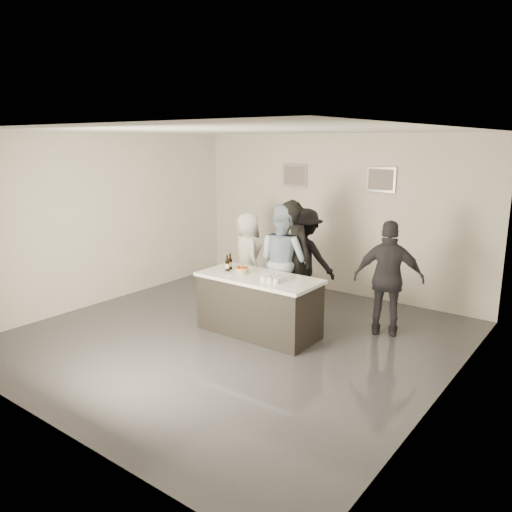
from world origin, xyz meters
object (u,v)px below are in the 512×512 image
object	(u,v)px
person_main_black	(292,259)
person_guest_back	(304,258)
person_guest_right	(389,279)
beer_bottle_b	(227,263)
person_guest_left	(248,255)
beer_bottle_a	(230,261)
person_main_blue	(283,261)
cake	(242,271)
bar_counter	(259,305)

from	to	relation	value
person_main_black	person_guest_back	xyz separation A→B (m)	(-0.13, 0.60, -0.11)
person_guest_right	beer_bottle_b	bearing A→B (deg)	8.21
person_guest_left	person_guest_right	xyz separation A→B (m)	(2.82, -0.22, 0.07)
person_guest_back	beer_bottle_a	bearing A→B (deg)	69.81
beer_bottle_b	person_main_blue	xyz separation A→B (m)	(0.43, 0.91, -0.09)
person_guest_right	person_guest_back	world-z (taller)	same
cake	person_guest_right	world-z (taller)	person_guest_right
beer_bottle_b	person_guest_back	distance (m)	1.65
beer_bottle_b	person_main_black	distance (m)	1.13
person_guest_left	cake	bearing A→B (deg)	159.70
person_main_black	person_main_blue	xyz separation A→B (m)	(-0.11, -0.08, -0.04)
cake	person_guest_back	xyz separation A→B (m)	(0.15, 1.55, -0.07)
bar_counter	person_guest_back	distance (m)	1.60
beer_bottle_b	person_guest_left	bearing A→B (deg)	116.22
beer_bottle_a	person_guest_right	world-z (taller)	person_guest_right
beer_bottle_b	person_guest_left	world-z (taller)	person_guest_left
person_main_black	person_guest_back	distance (m)	0.62
person_guest_left	person_guest_right	world-z (taller)	person_guest_right
beer_bottle_b	person_main_blue	bearing A→B (deg)	64.96
cake	beer_bottle_b	distance (m)	0.28
bar_counter	person_guest_left	size ratio (longest dim) A/B	1.17
cake	person_guest_back	bearing A→B (deg)	84.52
person_guest_back	bar_counter	bearing A→B (deg)	92.45
person_main_blue	person_guest_left	xyz separation A→B (m)	(-1.12, 0.50, -0.14)
beer_bottle_b	person_guest_right	world-z (taller)	person_guest_right
beer_bottle_a	person_guest_right	bearing A→B (deg)	26.49
beer_bottle_b	person_guest_left	distance (m)	1.59
person_main_blue	person_guest_left	bearing A→B (deg)	-12.85
person_main_blue	person_guest_back	xyz separation A→B (m)	(-0.02, 0.68, -0.07)
beer_bottle_b	person_guest_left	xyz separation A→B (m)	(-0.70, 1.41, -0.23)
person_main_blue	person_guest_left	size ratio (longest dim) A/B	1.18
beer_bottle_a	person_guest_left	bearing A→B (deg)	116.88
cake	person_guest_right	size ratio (longest dim) A/B	0.11
cake	person_main_blue	xyz separation A→B (m)	(0.17, 0.87, 0.00)
beer_bottle_a	beer_bottle_b	world-z (taller)	same
cake	person_guest_back	size ratio (longest dim) A/B	0.11
bar_counter	person_guest_right	world-z (taller)	person_guest_right
cake	beer_bottle_a	size ratio (longest dim) A/B	0.77
person_guest_left	person_main_blue	bearing A→B (deg)	-169.22
cake	person_guest_left	xyz separation A→B (m)	(-0.96, 1.37, -0.14)
cake	person_main_black	distance (m)	0.99
cake	beer_bottle_b	xyz separation A→B (m)	(-0.26, -0.04, 0.09)
person_main_blue	person_guest_right	xyz separation A→B (m)	(1.70, 0.28, -0.07)
bar_counter	person_main_black	bearing A→B (deg)	91.62
cake	person_main_blue	size ratio (longest dim) A/B	0.11
person_guest_left	beer_bottle_a	bearing A→B (deg)	151.67
person_guest_right	person_guest_back	xyz separation A→B (m)	(-1.71, 0.40, -0.00)
person_guest_right	cake	bearing A→B (deg)	10.59
person_main_black	person_guest_left	distance (m)	1.31
beer_bottle_a	person_guest_back	world-z (taller)	person_guest_back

